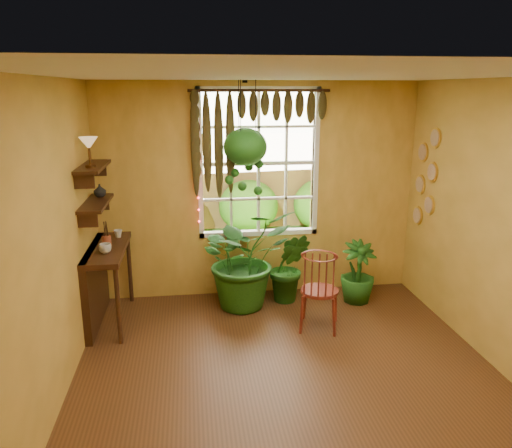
{
  "coord_description": "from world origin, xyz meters",
  "views": [
    {
      "loc": [
        -0.85,
        -3.86,
        2.6
      ],
      "look_at": [
        -0.18,
        1.15,
        1.23
      ],
      "focal_mm": 35.0,
      "sensor_mm": 36.0,
      "label": 1
    }
  ],
  "objects": [
    {
      "name": "floor",
      "position": [
        0.0,
        0.0,
        0.0
      ],
      "size": [
        4.5,
        4.5,
        0.0
      ],
      "primitive_type": "plane",
      "color": "#522E17",
      "rests_on": "ground"
    },
    {
      "name": "ceiling",
      "position": [
        0.0,
        0.0,
        2.7
      ],
      "size": [
        4.5,
        4.5,
        0.0
      ],
      "primitive_type": "plane",
      "rotation": [
        3.14,
        0.0,
        0.0
      ],
      "color": "silver",
      "rests_on": "wall_back"
    },
    {
      "name": "wall_back",
      "position": [
        0.0,
        2.25,
        1.35
      ],
      "size": [
        4.0,
        0.0,
        4.0
      ],
      "primitive_type": "plane",
      "rotation": [
        1.57,
        0.0,
        0.0
      ],
      "color": "gold",
      "rests_on": "floor"
    },
    {
      "name": "wall_left",
      "position": [
        -2.0,
        0.0,
        1.35
      ],
      "size": [
        0.0,
        4.5,
        4.5
      ],
      "primitive_type": "plane",
      "rotation": [
        1.57,
        0.0,
        1.57
      ],
      "color": "gold",
      "rests_on": "floor"
    },
    {
      "name": "window",
      "position": [
        0.0,
        2.28,
        1.7
      ],
      "size": [
        1.52,
        0.1,
        1.86
      ],
      "color": "white",
      "rests_on": "wall_back"
    },
    {
      "name": "valance_vine",
      "position": [
        -0.08,
        2.16,
        2.28
      ],
      "size": [
        1.7,
        0.12,
        1.1
      ],
      "color": "#3A220F",
      "rests_on": "window"
    },
    {
      "name": "string_lights",
      "position": [
        -0.76,
        2.19,
        1.75
      ],
      "size": [
        0.03,
        0.03,
        1.54
      ],
      "primitive_type": null,
      "color": "#FF2633",
      "rests_on": "window"
    },
    {
      "name": "wall_plates",
      "position": [
        1.98,
        1.79,
        1.55
      ],
      "size": [
        0.04,
        0.32,
        1.1
      ],
      "primitive_type": null,
      "color": "beige",
      "rests_on": "wall_right"
    },
    {
      "name": "counter_ledge",
      "position": [
        -1.91,
        1.6,
        0.55
      ],
      "size": [
        0.4,
        1.2,
        0.9
      ],
      "color": "#3A220F",
      "rests_on": "floor"
    },
    {
      "name": "shelf_lower",
      "position": [
        -1.88,
        1.6,
        1.4
      ],
      "size": [
        0.25,
        0.9,
        0.04
      ],
      "primitive_type": "cube",
      "color": "#3A220F",
      "rests_on": "wall_left"
    },
    {
      "name": "shelf_upper",
      "position": [
        -1.88,
        1.6,
        1.8
      ],
      "size": [
        0.25,
        0.9,
        0.04
      ],
      "primitive_type": "cube",
      "color": "#3A220F",
      "rests_on": "wall_left"
    },
    {
      "name": "backyard",
      "position": [
        0.24,
        6.87,
        1.28
      ],
      "size": [
        14.0,
        10.0,
        12.0
      ],
      "color": "#2E5D1A",
      "rests_on": "ground"
    },
    {
      "name": "windsor_chair",
      "position": [
        0.51,
        1.1,
        0.32
      ],
      "size": [
        0.53,
        0.55,
        1.12
      ],
      "rotation": [
        0.0,
        0.0,
        -0.33
      ],
      "color": "maroon",
      "rests_on": "floor"
    },
    {
      "name": "potted_plant_left",
      "position": [
        -0.24,
        1.83,
        0.62
      ],
      "size": [
        1.39,
        1.31,
        1.24
      ],
      "primitive_type": "imported",
      "rotation": [
        0.0,
        0.0,
        0.37
      ],
      "color": "#124414",
      "rests_on": "floor"
    },
    {
      "name": "potted_plant_mid",
      "position": [
        0.33,
        1.88,
        0.45
      ],
      "size": [
        0.58,
        0.5,
        0.9
      ],
      "primitive_type": "imported",
      "rotation": [
        0.0,
        0.0,
        -0.23
      ],
      "color": "#124414",
      "rests_on": "floor"
    },
    {
      "name": "potted_plant_right",
      "position": [
        1.18,
        1.76,
        0.39
      ],
      "size": [
        0.5,
        0.5,
        0.78
      ],
      "primitive_type": "imported",
      "rotation": [
        0.0,
        0.0,
        0.16
      ],
      "color": "#124414",
      "rests_on": "floor"
    },
    {
      "name": "hanging_basket",
      "position": [
        -0.2,
        2.02,
        1.9
      ],
      "size": [
        0.52,
        0.52,
        1.34
      ],
      "color": "black",
      "rests_on": "ceiling"
    },
    {
      "name": "cup_a",
      "position": [
        -1.78,
        1.37,
        0.95
      ],
      "size": [
        0.14,
        0.14,
        0.1
      ],
      "primitive_type": "imported",
      "rotation": [
        0.0,
        0.0,
        -0.1
      ],
      "color": "silver",
      "rests_on": "counter_ledge"
    },
    {
      "name": "cup_b",
      "position": [
        -1.72,
        1.96,
        0.95
      ],
      "size": [
        0.12,
        0.12,
        0.09
      ],
      "primitive_type": "imported",
      "rotation": [
        0.0,
        0.0,
        -0.28
      ],
      "color": "beige",
      "rests_on": "counter_ledge"
    },
    {
      "name": "brush_jar",
      "position": [
        -1.8,
        1.62,
        1.04
      ],
      "size": [
        0.1,
        0.1,
        0.36
      ],
      "color": "#98432C",
      "rests_on": "counter_ledge"
    },
    {
      "name": "shelf_vase",
      "position": [
        -1.87,
        1.85,
        1.49
      ],
      "size": [
        0.17,
        0.17,
        0.15
      ],
      "primitive_type": "imported",
      "rotation": [
        0.0,
        0.0,
        -0.24
      ],
      "color": "#B2AD99",
      "rests_on": "shelf_lower"
    },
    {
      "name": "tiffany_lamp",
      "position": [
        -1.86,
        1.4,
        2.05
      ],
      "size": [
        0.19,
        0.19,
        0.31
      ],
      "color": "#513217",
      "rests_on": "shelf_upper"
    }
  ]
}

